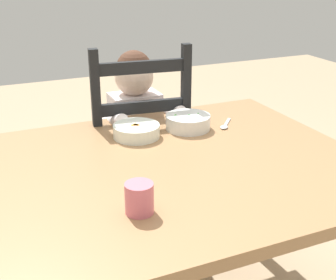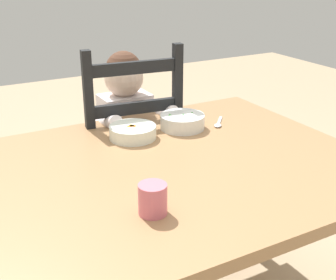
# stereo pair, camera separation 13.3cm
# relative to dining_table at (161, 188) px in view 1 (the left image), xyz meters

# --- Properties ---
(dining_table) EXTENTS (1.38, 1.04, 0.71)m
(dining_table) POSITION_rel_dining_table_xyz_m (0.00, 0.00, 0.00)
(dining_table) COLOR #A1764C
(dining_table) RESTS_ON ground
(dining_chair) EXTENTS (0.47, 0.47, 1.02)m
(dining_chair) POSITION_rel_dining_table_xyz_m (0.12, 0.57, -0.14)
(dining_chair) COLOR black
(dining_chair) RESTS_ON ground
(child_figure) EXTENTS (0.32, 0.31, 0.97)m
(child_figure) POSITION_rel_dining_table_xyz_m (0.12, 0.56, 0.02)
(child_figure) COLOR white
(child_figure) RESTS_ON ground
(bowl_of_peas) EXTENTS (0.18, 0.18, 0.06)m
(bowl_of_peas) POSITION_rel_dining_table_xyz_m (0.23, 0.27, 0.12)
(bowl_of_peas) COLOR white
(bowl_of_peas) RESTS_ON dining_table
(bowl_of_carrots) EXTENTS (0.18, 0.18, 0.05)m
(bowl_of_carrots) POSITION_rel_dining_table_xyz_m (0.01, 0.27, 0.11)
(bowl_of_carrots) COLOR white
(bowl_of_carrots) RESTS_ON dining_table
(spoon) EXTENTS (0.11, 0.12, 0.01)m
(spoon) POSITION_rel_dining_table_xyz_m (0.38, 0.23, 0.09)
(spoon) COLOR silver
(spoon) RESTS_ON dining_table
(drinking_cup) EXTENTS (0.08, 0.08, 0.09)m
(drinking_cup) POSITION_rel_dining_table_xyz_m (-0.17, -0.25, 0.13)
(drinking_cup) COLOR #DA6C7E
(drinking_cup) RESTS_ON dining_table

